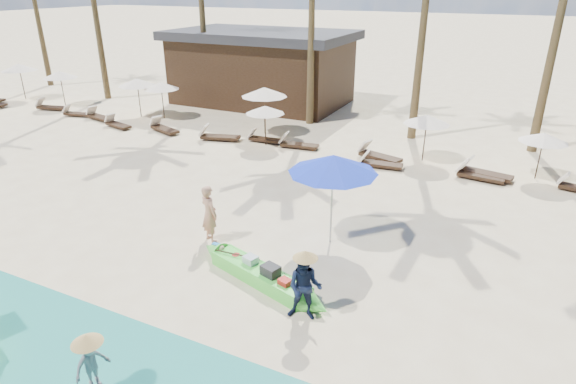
% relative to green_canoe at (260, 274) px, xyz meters
% --- Properties ---
extents(ground, '(240.00, 240.00, 0.00)m').
position_rel_green_canoe_xyz_m(ground, '(-1.46, -0.06, -0.21)').
color(ground, beige).
rests_on(ground, ground).
extents(green_canoe, '(4.72, 1.72, 0.62)m').
position_rel_green_canoe_xyz_m(green_canoe, '(0.00, 0.00, 0.00)').
color(green_canoe, '#51E847').
rests_on(green_canoe, ground).
extents(tourist, '(0.75, 0.63, 1.73)m').
position_rel_green_canoe_xyz_m(tourist, '(-2.32, 1.22, 0.66)').
color(tourist, tan).
rests_on(tourist, ground).
extents(vendor_green, '(0.90, 0.77, 1.61)m').
position_rel_green_canoe_xyz_m(vendor_green, '(1.59, -0.81, 0.60)').
color(vendor_green, '#141D38').
rests_on(vendor_green, ground).
extents(vendor_yellow, '(0.51, 0.74, 1.05)m').
position_rel_green_canoe_xyz_m(vendor_yellow, '(-0.94, -4.47, 0.50)').
color(vendor_yellow, gray).
rests_on(vendor_yellow, ground).
extents(blue_umbrella, '(2.49, 2.49, 2.68)m').
position_rel_green_canoe_xyz_m(blue_umbrella, '(0.86, 2.67, 2.21)').
color(blue_umbrella, '#99999E').
rests_on(blue_umbrella, ground).
extents(resort_parasol_0, '(2.17, 2.17, 2.24)m').
position_rel_green_canoe_xyz_m(resort_parasol_0, '(-23.72, 11.53, 1.81)').
color(resort_parasol_0, '#322014').
rests_on(resort_parasol_0, ground).
extents(resort_parasol_1, '(2.01, 2.01, 2.08)m').
position_rel_green_canoe_xyz_m(resort_parasol_1, '(-19.94, 11.37, 1.66)').
color(resort_parasol_1, '#322014').
rests_on(resort_parasol_1, ground).
extents(lounger_1_left, '(1.90, 0.95, 0.62)m').
position_rel_green_canoe_xyz_m(lounger_1_left, '(-19.80, 10.17, -0.00)').
color(lounger_1_left, '#322014').
rests_on(lounger_1_left, ground).
extents(lounger_1_right, '(1.71, 0.84, 0.56)m').
position_rel_green_canoe_xyz_m(lounger_1_right, '(-17.25, 9.78, -0.02)').
color(lounger_1_right, '#322014').
rests_on(lounger_1_right, ground).
extents(resort_parasol_2, '(2.06, 2.06, 2.12)m').
position_rel_green_canoe_xyz_m(resort_parasol_2, '(-13.92, 11.35, 1.71)').
color(resort_parasol_2, '#322014').
rests_on(resort_parasol_2, ground).
extents(lounger_2_left, '(1.91, 0.91, 0.62)m').
position_rel_green_canoe_xyz_m(lounger_2_left, '(-15.50, 9.78, 0.00)').
color(lounger_2_left, '#322014').
rests_on(lounger_2_left, ground).
extents(resort_parasol_3, '(1.93, 1.93, 1.99)m').
position_rel_green_canoe_xyz_m(resort_parasol_3, '(-12.51, 11.64, 1.58)').
color(resort_parasol_3, '#322014').
rests_on(resort_parasol_3, ground).
extents(lounger_3_left, '(1.77, 0.89, 0.58)m').
position_rel_green_canoe_xyz_m(lounger_3_left, '(-13.51, 9.07, -0.01)').
color(lounger_3_left, '#322014').
rests_on(lounger_3_left, ground).
extents(lounger_3_right, '(1.97, 1.15, 0.64)m').
position_rel_green_canoe_xyz_m(lounger_3_right, '(-10.80, 9.47, 0.01)').
color(lounger_3_right, '#322014').
rests_on(lounger_3_right, ground).
extents(resort_parasol_4, '(2.25, 2.25, 2.32)m').
position_rel_green_canoe_xyz_m(resort_parasol_4, '(-6.04, 11.43, 1.88)').
color(resort_parasol_4, '#322014').
rests_on(resort_parasol_4, ground).
extents(lounger_4_left, '(2.03, 1.09, 0.66)m').
position_rel_green_canoe_xyz_m(lounger_4_left, '(-7.57, 9.50, 0.01)').
color(lounger_4_left, '#322014').
rests_on(lounger_4_left, ground).
extents(lounger_4_right, '(1.69, 0.60, 0.57)m').
position_rel_green_canoe_xyz_m(lounger_4_right, '(-5.45, 10.19, -0.02)').
color(lounger_4_right, '#322014').
rests_on(lounger_4_right, ground).
extents(resort_parasol_5, '(1.79, 1.79, 1.84)m').
position_rel_green_canoe_xyz_m(resort_parasol_5, '(-5.15, 9.86, 1.45)').
color(resort_parasol_5, '#322014').
rests_on(resort_parasol_5, ground).
extents(lounger_5_left, '(1.86, 0.77, 0.61)m').
position_rel_green_canoe_xyz_m(lounger_5_left, '(-3.66, 10.08, -0.00)').
color(lounger_5_left, '#322014').
rests_on(lounger_5_left, ground).
extents(resort_parasol_6, '(1.92, 1.92, 1.97)m').
position_rel_green_canoe_xyz_m(resort_parasol_6, '(1.84, 10.90, 1.57)').
color(resort_parasol_6, '#322014').
rests_on(resort_parasol_6, ground).
extents(lounger_6_left, '(1.78, 0.69, 0.59)m').
position_rel_green_canoe_xyz_m(lounger_6_left, '(0.40, 9.28, -0.01)').
color(lounger_6_left, '#322014').
rests_on(lounger_6_left, ground).
extents(lounger_6_right, '(2.03, 1.13, 0.66)m').
position_rel_green_canoe_xyz_m(lounger_6_right, '(0.09, 10.14, 0.01)').
color(lounger_6_right, '#322014').
rests_on(lounger_6_right, ground).
extents(resort_parasol_7, '(1.77, 1.77, 1.82)m').
position_rel_green_canoe_xyz_m(resort_parasol_7, '(6.18, 10.73, 1.44)').
color(resort_parasol_7, '#322014').
rests_on(resort_parasol_7, ground).
extents(lounger_7_left, '(1.85, 0.73, 0.61)m').
position_rel_green_canoe_xyz_m(lounger_7_left, '(4.17, 9.65, -0.00)').
color(lounger_7_left, '#322014').
rests_on(lounger_7_left, ground).
extents(lounger_7_right, '(2.02, 0.95, 0.66)m').
position_rel_green_canoe_xyz_m(lounger_7_right, '(4.35, 9.97, 0.01)').
color(lounger_7_right, '#322014').
rests_on(lounger_7_right, ground).
extents(pavilion_west, '(10.80, 6.60, 4.30)m').
position_rel_green_canoe_xyz_m(pavilion_west, '(-9.46, 17.44, 1.98)').
color(pavilion_west, '#322014').
rests_on(pavilion_west, ground).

